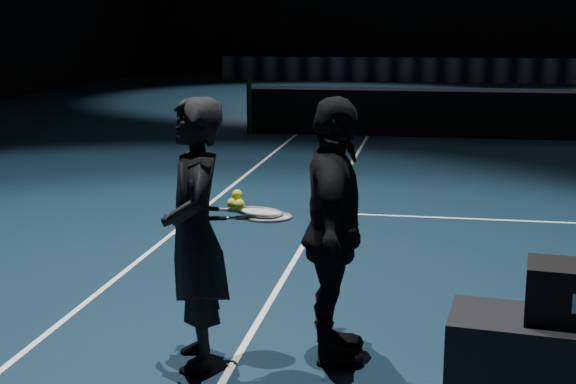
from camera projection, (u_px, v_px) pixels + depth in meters
name	position (u px, v px, depth m)	size (l,w,h in m)	color
net_post_left	(249.00, 106.00, 15.48)	(0.10, 0.10, 1.10)	black
sponsor_backdrop	(513.00, 71.00, 29.35)	(22.00, 0.15, 0.90)	black
player_a	(195.00, 235.00, 4.86)	(0.61, 0.40, 1.67)	black
player_b	(334.00, 232.00, 4.93)	(0.98, 0.41, 1.67)	black
racket_lower	(269.00, 217.00, 4.87)	(0.68, 0.22, 0.03)	black
racket_upper	(260.00, 212.00, 4.90)	(0.68, 0.22, 0.03)	black
tennis_balls	(236.00, 201.00, 4.84)	(0.12, 0.10, 0.12)	gold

